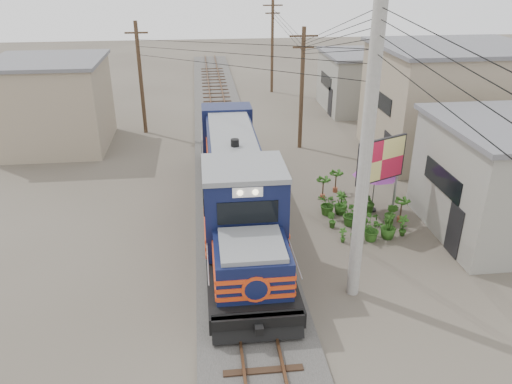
{
  "coord_description": "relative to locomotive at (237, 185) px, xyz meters",
  "views": [
    {
      "loc": [
        -1.36,
        -14.04,
        10.33
      ],
      "look_at": [
        0.62,
        3.24,
        2.2
      ],
      "focal_mm": 35.0,
      "sensor_mm": 36.0,
      "label": 1
    }
  ],
  "objects": [
    {
      "name": "ground",
      "position": [
        0.0,
        -5.06,
        -1.7
      ],
      "size": [
        120.0,
        120.0,
        0.0
      ],
      "primitive_type": "plane",
      "color": "#473F35",
      "rests_on": "ground"
    },
    {
      "name": "ballast",
      "position": [
        0.0,
        4.94,
        -1.62
      ],
      "size": [
        3.6,
        70.0,
        0.16
      ],
      "primitive_type": "cube",
      "color": "#595651",
      "rests_on": "ground"
    },
    {
      "name": "track",
      "position": [
        0.0,
        4.94,
        -1.44
      ],
      "size": [
        1.15,
        70.0,
        0.12
      ],
      "color": "#51331E",
      "rests_on": "ground"
    },
    {
      "name": "locomotive",
      "position": [
        0.0,
        0.0,
        0.0
      ],
      "size": [
        2.87,
        15.64,
        3.87
      ],
      "color": "black",
      "rests_on": "ground"
    },
    {
      "name": "utility_pole_main",
      "position": [
        3.5,
        -5.56,
        3.3
      ],
      "size": [
        0.4,
        0.4,
        10.0
      ],
      "color": "#9E9B93",
      "rests_on": "ground"
    },
    {
      "name": "wooden_pole_mid",
      "position": [
        4.5,
        8.94,
        1.98
      ],
      "size": [
        1.6,
        0.24,
        7.0
      ],
      "color": "#4C3826",
      "rests_on": "ground"
    },
    {
      "name": "wooden_pole_far",
      "position": [
        4.8,
        22.94,
        2.23
      ],
      "size": [
        1.6,
        0.24,
        7.5
      ],
      "color": "#4C3826",
      "rests_on": "ground"
    },
    {
      "name": "wooden_pole_left",
      "position": [
        -5.0,
        12.94,
        1.98
      ],
      "size": [
        1.6,
        0.24,
        7.0
      ],
      "color": "#4C3826",
      "rests_on": "ground"
    },
    {
      "name": "power_lines",
      "position": [
        -0.14,
        3.44,
        5.86
      ],
      "size": [
        9.65,
        19.0,
        3.3
      ],
      "color": "black",
      "rests_on": "ground"
    },
    {
      "name": "shophouse_mid",
      "position": [
        12.5,
        6.94,
        1.41
      ],
      "size": [
        8.4,
        7.35,
        6.2
      ],
      "color": "gray",
      "rests_on": "ground"
    },
    {
      "name": "shophouse_back",
      "position": [
        11.0,
        16.94,
        0.41
      ],
      "size": [
        6.3,
        6.3,
        4.2
      ],
      "color": "gray",
      "rests_on": "ground"
    },
    {
      "name": "shophouse_left",
      "position": [
        -10.0,
        10.94,
        0.91
      ],
      "size": [
        6.3,
        6.3,
        5.2
      ],
      "color": "gray",
      "rests_on": "ground"
    },
    {
      "name": "billboard",
      "position": [
        5.83,
        -0.96,
        1.17
      ],
      "size": [
        2.33,
        1.16,
        3.88
      ],
      "rotation": [
        0.0,
        0.0,
        0.43
      ],
      "color": "#99999E",
      "rests_on": "ground"
    },
    {
      "name": "market_umbrella",
      "position": [
        6.13,
        0.29,
        0.23
      ],
      "size": [
        2.48,
        2.48,
        2.2
      ],
      "rotation": [
        0.0,
        0.0,
        -0.29
      ],
      "color": "black",
      "rests_on": "ground"
    },
    {
      "name": "vendor",
      "position": [
        5.65,
        0.5,
        -0.8
      ],
      "size": [
        0.74,
        0.56,
        1.8
      ],
      "primitive_type": "imported",
      "rotation": [
        0.0,
        0.0,
        3.36
      ],
      "color": "black",
      "rests_on": "ground"
    },
    {
      "name": "plant_nursery",
      "position": [
        5.09,
        -1.01,
        -1.2
      ],
      "size": [
        3.44,
        3.59,
        1.13
      ],
      "color": "#265317",
      "rests_on": "ground"
    }
  ]
}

